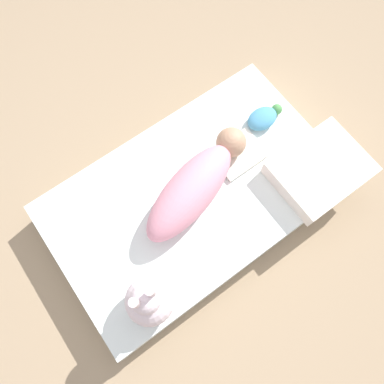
{
  "coord_description": "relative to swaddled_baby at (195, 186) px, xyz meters",
  "views": [
    {
      "loc": [
        -0.32,
        -0.43,
        1.73
      ],
      "look_at": [
        -0.01,
        -0.01,
        0.21
      ],
      "focal_mm": 35.0,
      "sensor_mm": 36.0,
      "label": 1
    }
  ],
  "objects": [
    {
      "name": "turtle_plush",
      "position": [
        0.47,
        0.1,
        -0.06
      ],
      "size": [
        0.19,
        0.11,
        0.06
      ],
      "color": "#4C99C6",
      "rests_on": "bed_mattress"
    },
    {
      "name": "ground_plane",
      "position": [
        -0.0,
        0.0,
        -0.25
      ],
      "size": [
        12.0,
        12.0,
        0.0
      ],
      "primitive_type": "plane",
      "color": "#9E8466"
    },
    {
      "name": "swaddled_baby",
      "position": [
        0.0,
        0.0,
        0.0
      ],
      "size": [
        0.63,
        0.33,
        0.18
      ],
      "rotation": [
        0.0,
        0.0,
        0.29
      ],
      "color": "pink",
      "rests_on": "bed_mattress"
    },
    {
      "name": "burp_cloth",
      "position": [
        0.27,
        0.03,
        -0.08
      ],
      "size": [
        0.23,
        0.17,
        0.02
      ],
      "color": "white",
      "rests_on": "bed_mattress"
    },
    {
      "name": "bunny_plush",
      "position": [
        -0.41,
        -0.28,
        0.03
      ],
      "size": [
        0.19,
        0.19,
        0.35
      ],
      "color": "silver",
      "rests_on": "bed_mattress"
    },
    {
      "name": "bed_mattress",
      "position": [
        -0.0,
        0.0,
        -0.17
      ],
      "size": [
        1.29,
        0.77,
        0.16
      ],
      "color": "white",
      "rests_on": "ground_plane"
    },
    {
      "name": "pillow",
      "position": [
        0.5,
        -0.25,
        -0.04
      ],
      "size": [
        0.4,
        0.32,
        0.09
      ],
      "color": "white",
      "rests_on": "bed_mattress"
    }
  ]
}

